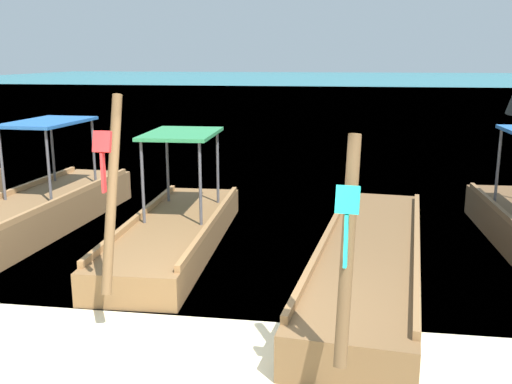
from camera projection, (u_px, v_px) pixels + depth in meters
ground at (213, 360)px, 6.20m from camera, size 120.00×120.00×0.00m
sea_water at (334, 86)px, 64.94m from camera, size 120.00×120.00×0.00m
longtail_boat_orange_ribbon at (34, 212)px, 10.68m from camera, size 1.60×6.09×2.73m
longtail_boat_red_ribbon at (175, 230)px, 9.77m from camera, size 1.52×5.69×2.74m
longtail_boat_turquoise_ribbon at (370, 259)px, 8.50m from camera, size 2.08×6.89×2.51m
mooring_buoy_near at (183, 135)px, 22.25m from camera, size 0.52×0.52×0.52m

